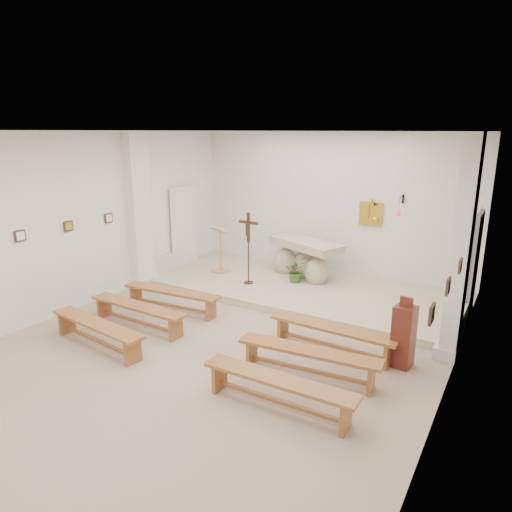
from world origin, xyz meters
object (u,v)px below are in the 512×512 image
Objects in this scene: bench_left_second at (138,310)px; bench_left_third at (97,329)px; lectern at (220,250)px; bench_right_second at (308,356)px; altar at (305,261)px; bench_right_front at (332,333)px; donation_pedestal at (403,336)px; bench_left_front at (172,295)px; bench_right_third at (278,386)px; crucifix_stand at (248,243)px.

bench_left_second and bench_left_third have the same top height.
lectern reaches higher than bench_right_second.
bench_right_front is (1.94, -3.06, -0.18)m from altar.
donation_pedestal reaches higher than bench_left_front.
bench_right_second is (3.85, -3.22, -0.38)m from lectern.
bench_left_third is (-1.48, -4.92, -0.18)m from altar.
bench_right_front is (3.85, -2.29, -0.38)m from lectern.
bench_left_second is (-4.51, -1.05, -0.16)m from donation_pedestal.
bench_left_front is 1.00× the size of bench_left_third.
bench_left_front is at bearing -67.09° from lectern.
donation_pedestal is (4.94, -2.17, -0.22)m from lectern.
bench_right_third is (-1.09, -1.98, -0.16)m from donation_pedestal.
bench_right_third is at bearing -95.50° from bench_right_second.
bench_right_third is (3.42, -0.93, 0.00)m from bench_left_second.
bench_right_second is at bearing 1.26° from bench_left_second.
bench_left_second is (-0.62, -2.84, -0.75)m from crucifix_stand.
bench_left_second is (0.43, -3.22, -0.38)m from lectern.
crucifix_stand is 4.32m from donation_pedestal.
bench_left_second is at bearing -163.25° from bench_right_front.
bench_right_third is (3.85, -4.15, -0.38)m from lectern.
lectern is at bearing 163.32° from donation_pedestal.
bench_right_second is at bearing -88.44° from bench_right_front.
crucifix_stand reaches higher than bench_right_front.
lectern is 0.54× the size of bench_right_second.
crucifix_stand is (1.05, -0.38, 0.37)m from lectern.
bench_right_second is (-1.09, -1.05, -0.16)m from donation_pedestal.
crucifix_stand is 0.76× the size of bench_right_second.
altar is at bearing 34.29° from lectern.
lectern is at bearing 150.77° from bench_right_front.
bench_right_second is at bearing -41.29° from crucifix_stand.
altar is 0.94× the size of bench_right_third.
bench_right_front is at bearing -18.44° from lectern.
bench_right_front is 1.00× the size of bench_left_second.
bench_left_front is 1.01× the size of bench_right_third.
bench_right_third is at bearing -34.82° from lectern.
bench_left_third is (0.00, -0.93, 0.00)m from bench_left_second.
bench_left_third is at bearing 179.30° from bench_right_third.
bench_left_front is at bearing -103.93° from crucifix_stand.
altar is 1.74× the size of lectern.
bench_left_third is (0.00, -1.86, 0.00)m from bench_left_front.
bench_left_second is 0.99× the size of bench_left_third.
crucifix_stand reaches higher than lectern.
bench_left_second is at bearing -94.82° from bench_left_front.
bench_left_second is 3.54m from bench_right_third.
bench_left_front is 3.54m from bench_right_second.
bench_right_second is at bearing 89.30° from bench_right_third.
bench_left_second is 0.93m from bench_left_third.
bench_right_third is at bearing -13.93° from bench_left_second.
lectern reaches higher than bench_right_third.
bench_right_second is (3.42, -0.93, 0.00)m from bench_left_front.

